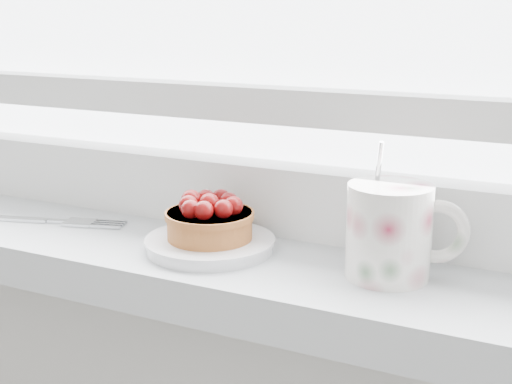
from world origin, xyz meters
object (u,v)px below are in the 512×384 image
Objects in this scene: raspberry_tart at (210,219)px; saucer at (210,244)px; floral_mug at (392,230)px; fork at (33,220)px.

saucer is at bearing 27.96° from raspberry_tart.
floral_mug is 0.58× the size of fork.
raspberry_tart reaches higher than saucer.
saucer is 1.47× the size of raspberry_tart.
saucer is at bearing -176.88° from floral_mug.
fork is (-0.39, -0.01, -0.04)m from floral_mug.
raspberry_tart is (-0.00, -0.00, 0.03)m from saucer.
saucer is 0.61× the size of fork.
floral_mug is (0.17, 0.01, 0.04)m from saucer.
floral_mug is at bearing 3.12° from saucer.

